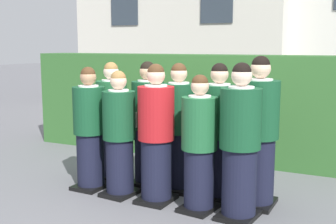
# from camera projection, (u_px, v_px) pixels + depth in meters

# --- Properties ---
(ground_plane) EXTENTS (60.00, 60.00, 0.00)m
(ground_plane) POSITION_uv_depth(u_px,v_px,m) (159.00, 202.00, 5.20)
(ground_plane) COLOR slate
(student_front_row_0) EXTENTS (0.41, 0.46, 1.58)m
(student_front_row_0) POSITION_uv_depth(u_px,v_px,m) (90.00, 131.00, 5.60)
(student_front_row_0) COLOR black
(student_front_row_0) RESTS_ON ground
(student_front_row_1) EXTENTS (0.40, 0.51, 1.55)m
(student_front_row_1) POSITION_uv_depth(u_px,v_px,m) (119.00, 137.00, 5.34)
(student_front_row_1) COLOR black
(student_front_row_1) RESTS_ON ground
(student_in_red_blazer) EXTENTS (0.43, 0.52, 1.64)m
(student_in_red_blazer) POSITION_uv_depth(u_px,v_px,m) (156.00, 137.00, 5.11)
(student_in_red_blazer) COLOR black
(student_in_red_blazer) RESTS_ON ground
(student_front_row_3) EXTENTS (0.41, 0.51, 1.54)m
(student_front_row_3) POSITION_uv_depth(u_px,v_px,m) (199.00, 147.00, 4.84)
(student_front_row_3) COLOR black
(student_front_row_3) RESTS_ON ground
(student_front_row_4) EXTENTS (0.44, 0.51, 1.68)m
(student_front_row_4) POSITION_uv_depth(u_px,v_px,m) (240.00, 146.00, 4.61)
(student_front_row_4) COLOR black
(student_front_row_4) RESTS_ON ground
(student_rear_row_0) EXTENTS (0.42, 0.50, 1.62)m
(student_rear_row_0) POSITION_uv_depth(u_px,v_px,m) (112.00, 123.00, 6.06)
(student_rear_row_0) COLOR black
(student_rear_row_0) RESTS_ON ground
(student_rear_row_1) EXTENTS (0.43, 0.52, 1.64)m
(student_rear_row_1) POSITION_uv_depth(u_px,v_px,m) (148.00, 126.00, 5.78)
(student_rear_row_1) COLOR black
(student_rear_row_1) RESTS_ON ground
(student_rear_row_2) EXTENTS (0.42, 0.51, 1.63)m
(student_rear_row_2) POSITION_uv_depth(u_px,v_px,m) (179.00, 130.00, 5.54)
(student_rear_row_2) COLOR black
(student_rear_row_2) RESTS_ON ground
(student_rear_row_3) EXTENTS (0.44, 0.54, 1.64)m
(student_rear_row_3) POSITION_uv_depth(u_px,v_px,m) (218.00, 135.00, 5.24)
(student_rear_row_3) COLOR black
(student_rear_row_3) RESTS_ON ground
(student_rear_row_4) EXTENTS (0.45, 0.50, 1.73)m
(student_rear_row_4) POSITION_uv_depth(u_px,v_px,m) (259.00, 136.00, 4.98)
(student_rear_row_4) COLOR black
(student_rear_row_4) RESTS_ON ground
(hedge) EXTENTS (7.00, 0.70, 1.70)m
(hedge) POSITION_uv_depth(u_px,v_px,m) (223.00, 107.00, 7.09)
(hedge) COLOR #33662D
(hedge) RESTS_ON ground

